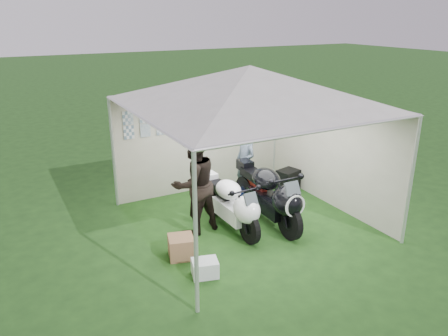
{
  "coord_description": "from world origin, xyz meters",
  "views": [
    {
      "loc": [
        -4.04,
        -6.54,
        3.84
      ],
      "look_at": [
        -0.32,
        0.35,
        1.06
      ],
      "focal_mm": 35.0,
      "sensor_mm": 36.0,
      "label": 1
    }
  ],
  "objects": [
    {
      "name": "motorcycle_black",
      "position": [
        0.34,
        -0.27,
        0.61
      ],
      "size": [
        0.54,
        2.24,
        1.1
      ],
      "rotation": [
        0.0,
        0.0,
        -0.03
      ],
      "color": "black",
      "rests_on": "ground"
    },
    {
      "name": "equipment_box",
      "position": [
        1.7,
        1.0,
        0.23
      ],
      "size": [
        0.55,
        0.48,
        0.47
      ],
      "primitive_type": "cube",
      "rotation": [
        0.0,
        0.0,
        0.25
      ],
      "color": "black",
      "rests_on": "ground"
    },
    {
      "name": "crate_0",
      "position": [
        -1.53,
        -1.27,
        0.13
      ],
      "size": [
        0.47,
        0.4,
        0.26
      ],
      "primitive_type": "cube",
      "rotation": [
        0.0,
        0.0,
        -0.27
      ],
      "color": "silver",
      "rests_on": "ground"
    },
    {
      "name": "ground",
      "position": [
        0.0,
        0.0,
        0.0
      ],
      "size": [
        80.0,
        80.0,
        0.0
      ],
      "primitive_type": "plane",
      "color": "#1B3D15",
      "rests_on": "ground"
    },
    {
      "name": "canopy_tent",
      "position": [
        -0.0,
        0.03,
        2.58
      ],
      "size": [
        5.66,
        5.66,
        3.0
      ],
      "color": "silver",
      "rests_on": "ground"
    },
    {
      "name": "person_dark_jacket",
      "position": [
        -1.04,
        0.15,
        0.94
      ],
      "size": [
        1.04,
        0.88,
        1.89
      ],
      "primitive_type": "imported",
      "rotation": [
        0.0,
        0.0,
        3.33
      ],
      "color": "black",
      "rests_on": "ground"
    },
    {
      "name": "paddock_stand",
      "position": [
        0.38,
        0.75,
        0.18
      ],
      "size": [
        0.48,
        0.31,
        0.35
      ],
      "primitive_type": "cube",
      "rotation": [
        0.0,
        0.0,
        -0.03
      ],
      "color": "blue",
      "rests_on": "ground"
    },
    {
      "name": "crate_1",
      "position": [
        -1.63,
        -0.58,
        0.18
      ],
      "size": [
        0.5,
        0.5,
        0.37
      ],
      "primitive_type": "cube",
      "rotation": [
        0.0,
        0.0,
        -0.27
      ],
      "color": "brown",
      "rests_on": "ground"
    },
    {
      "name": "motorcycle_white",
      "position": [
        -0.41,
        -0.14,
        0.54
      ],
      "size": [
        0.47,
        1.95,
        0.96
      ],
      "rotation": [
        0.0,
        0.0,
        0.03
      ],
      "color": "black",
      "rests_on": "ground"
    },
    {
      "name": "person_blue_jacket",
      "position": [
        0.58,
        1.06,
        0.8
      ],
      "size": [
        0.41,
        0.6,
        1.6
      ],
      "primitive_type": "imported",
      "rotation": [
        0.0,
        0.0,
        -1.52
      ],
      "color": "slate",
      "rests_on": "ground"
    }
  ]
}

